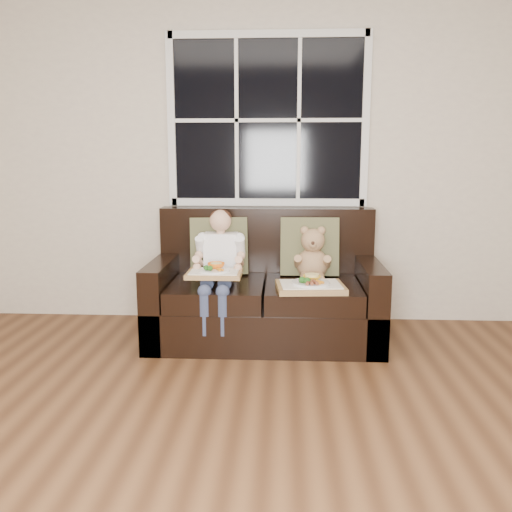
# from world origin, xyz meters

# --- Properties ---
(ground) EXTENTS (5.00, 5.00, 0.00)m
(ground) POSITION_xyz_m (0.00, 0.00, 0.00)
(ground) COLOR brown
(ground) RESTS_ON ground
(room_walls) EXTENTS (4.52, 5.02, 2.71)m
(room_walls) POSITION_xyz_m (0.00, 0.00, 1.59)
(room_walls) COLOR #C3B3A1
(room_walls) RESTS_ON ground
(window_back) EXTENTS (1.62, 0.04, 1.37)m
(window_back) POSITION_xyz_m (0.18, 2.48, 1.65)
(window_back) COLOR black
(window_back) RESTS_ON room_walls
(loveseat) EXTENTS (1.70, 0.92, 0.96)m
(loveseat) POSITION_xyz_m (0.18, 2.02, 0.31)
(loveseat) COLOR black
(loveseat) RESTS_ON ground
(pillow_left) EXTENTS (0.47, 0.27, 0.46)m
(pillow_left) POSITION_xyz_m (-0.19, 2.17, 0.67)
(pillow_left) COLOR brown
(pillow_left) RESTS_ON loveseat
(pillow_right) EXTENTS (0.45, 0.20, 0.46)m
(pillow_right) POSITION_xyz_m (0.52, 2.17, 0.67)
(pillow_right) COLOR brown
(pillow_right) RESTS_ON loveseat
(child) EXTENTS (0.36, 0.59, 0.81)m
(child) POSITION_xyz_m (-0.15, 1.90, 0.63)
(child) COLOR white
(child) RESTS_ON loveseat
(teddy_bear) EXTENTS (0.25, 0.31, 0.42)m
(teddy_bear) POSITION_xyz_m (0.54, 2.04, 0.62)
(teddy_bear) COLOR #9D7D53
(teddy_bear) RESTS_ON loveseat
(tray_left) EXTENTS (0.38, 0.29, 0.09)m
(tray_left) POSITION_xyz_m (-0.16, 1.67, 0.57)
(tray_left) COLOR #AC8A4D
(tray_left) RESTS_ON child
(tray_right) EXTENTS (0.50, 0.40, 0.11)m
(tray_right) POSITION_xyz_m (0.51, 1.69, 0.48)
(tray_right) COLOR #AC8A4D
(tray_right) RESTS_ON loveseat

